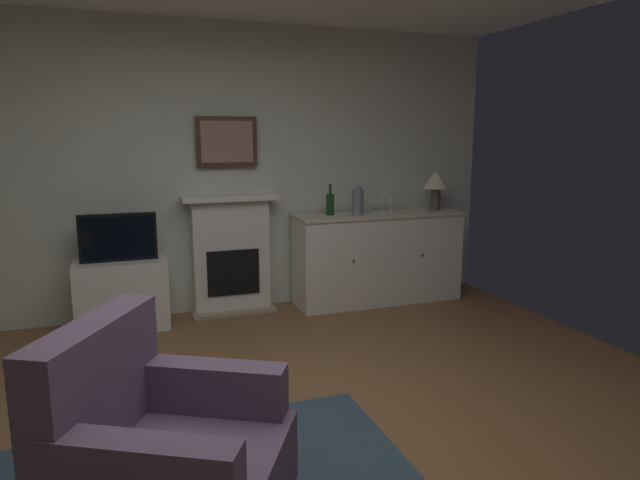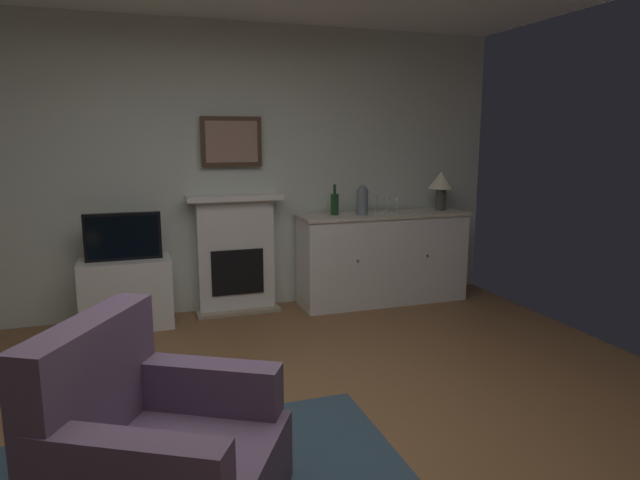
# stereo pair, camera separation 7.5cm
# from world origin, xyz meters

# --- Properties ---
(ground_plane) EXTENTS (5.67, 5.48, 0.10)m
(ground_plane) POSITION_xyz_m (0.00, 0.00, -0.05)
(ground_plane) COLOR brown
(ground_plane) RESTS_ON ground
(wall_rear) EXTENTS (5.67, 0.06, 2.63)m
(wall_rear) POSITION_xyz_m (0.00, 2.71, 1.32)
(wall_rear) COLOR silver
(wall_rear) RESTS_ON ground_plane
(fireplace_unit) EXTENTS (0.87, 0.30, 1.10)m
(fireplace_unit) POSITION_xyz_m (0.18, 2.58, 0.55)
(fireplace_unit) COLOR white
(fireplace_unit) RESTS_ON ground_plane
(framed_picture) EXTENTS (0.55, 0.04, 0.45)m
(framed_picture) POSITION_xyz_m (0.18, 2.63, 1.57)
(framed_picture) COLOR #473323
(sideboard_cabinet) EXTENTS (1.68, 0.49, 0.89)m
(sideboard_cabinet) POSITION_xyz_m (1.61, 2.40, 0.45)
(sideboard_cabinet) COLOR white
(sideboard_cabinet) RESTS_ON ground_plane
(table_lamp) EXTENTS (0.26, 0.26, 0.40)m
(table_lamp) POSITION_xyz_m (2.23, 2.40, 1.17)
(table_lamp) COLOR #4C4742
(table_lamp) RESTS_ON sideboard_cabinet
(wine_bottle) EXTENTS (0.08, 0.08, 0.29)m
(wine_bottle) POSITION_xyz_m (1.11, 2.44, 1.00)
(wine_bottle) COLOR #193F1E
(wine_bottle) RESTS_ON sideboard_cabinet
(wine_glass_left) EXTENTS (0.07, 0.07, 0.16)m
(wine_glass_left) POSITION_xyz_m (1.52, 2.41, 1.01)
(wine_glass_left) COLOR silver
(wine_glass_left) RESTS_ON sideboard_cabinet
(wine_glass_center) EXTENTS (0.07, 0.07, 0.16)m
(wine_glass_center) POSITION_xyz_m (1.63, 2.39, 1.01)
(wine_glass_center) COLOR silver
(wine_glass_center) RESTS_ON sideboard_cabinet
(wine_glass_right) EXTENTS (0.07, 0.07, 0.16)m
(wine_glass_right) POSITION_xyz_m (1.74, 2.40, 1.01)
(wine_glass_right) COLOR silver
(wine_glass_right) RESTS_ON sideboard_cabinet
(vase_decorative) EXTENTS (0.11, 0.11, 0.28)m
(vase_decorative) POSITION_xyz_m (1.36, 2.35, 1.03)
(vase_decorative) COLOR slate
(vase_decorative) RESTS_ON sideboard_cabinet
(tv_cabinet) EXTENTS (0.75, 0.42, 0.60)m
(tv_cabinet) POSITION_xyz_m (-0.79, 2.42, 0.30)
(tv_cabinet) COLOR white
(tv_cabinet) RESTS_ON ground_plane
(tv_set) EXTENTS (0.62, 0.07, 0.40)m
(tv_set) POSITION_xyz_m (-0.79, 2.40, 0.80)
(tv_set) COLOR black
(tv_set) RESTS_ON tv_cabinet
(armchair) EXTENTS (1.08, 1.06, 0.92)m
(armchair) POSITION_xyz_m (-0.67, -0.37, 0.38)
(armchair) COLOR #604C66
(armchair) RESTS_ON ground_plane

